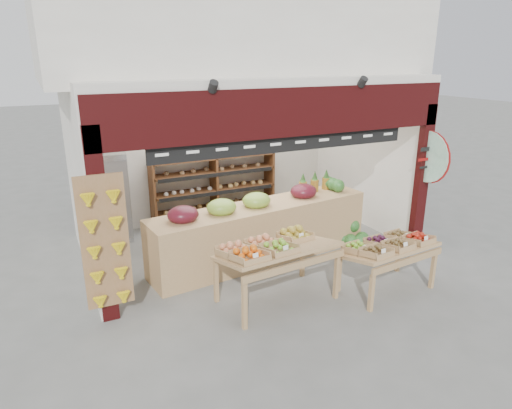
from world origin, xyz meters
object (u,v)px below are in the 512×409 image
object	(u,v)px
cardboard_stack	(182,235)
watermelon_pile	(350,235)
refrigerator	(111,196)
display_table_right	(389,246)
back_shelving	(214,171)
mid_counter	(261,230)
display_table_left	(269,249)

from	to	relation	value
cardboard_stack	watermelon_pile	world-z (taller)	cardboard_stack
refrigerator	watermelon_pile	xyz separation A→B (m)	(3.99, -2.24, -0.68)
refrigerator	display_table_right	size ratio (longest dim) A/B	1.16
back_shelving	watermelon_pile	xyz separation A→B (m)	(1.85, -2.34, -0.91)
display_table_right	watermelon_pile	distance (m)	1.87
mid_counter	refrigerator	bearing A→B (deg)	135.49
cardboard_stack	display_table_left	world-z (taller)	display_table_left
back_shelving	watermelon_pile	world-z (taller)	back_shelving
display_table_left	display_table_right	size ratio (longest dim) A/B	1.18
watermelon_pile	refrigerator	bearing A→B (deg)	150.64
refrigerator	display_table_left	world-z (taller)	refrigerator
display_table_right	watermelon_pile	bearing A→B (deg)	69.93
mid_counter	display_table_left	bearing A→B (deg)	-111.80
mid_counter	watermelon_pile	bearing A→B (deg)	-4.09
cardboard_stack	display_table_right	distance (m)	3.81
back_shelving	display_table_right	bearing A→B (deg)	-72.91
cardboard_stack	display_table_right	bearing A→B (deg)	-52.75
display_table_right	watermelon_pile	world-z (taller)	display_table_right
refrigerator	display_table_left	bearing A→B (deg)	-57.68
refrigerator	cardboard_stack	xyz separation A→B (m)	(1.09, -0.92, -0.65)
refrigerator	cardboard_stack	distance (m)	1.56
refrigerator	mid_counter	xyz separation A→B (m)	(2.15, -2.11, -0.32)
mid_counter	watermelon_pile	xyz separation A→B (m)	(1.84, -0.13, -0.36)
refrigerator	cardboard_stack	world-z (taller)	refrigerator
cardboard_stack	display_table_left	distance (m)	2.66
back_shelving	cardboard_stack	bearing A→B (deg)	-135.96
watermelon_pile	display_table_left	bearing A→B (deg)	-152.99
display_table_left	cardboard_stack	bearing A→B (deg)	101.69
back_shelving	display_table_right	size ratio (longest dim) A/B	1.81
refrigerator	mid_counter	size ratio (longest dim) A/B	0.42
refrigerator	display_table_right	xyz separation A→B (m)	(3.37, -3.93, -0.14)
refrigerator	display_table_right	bearing A→B (deg)	-42.01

